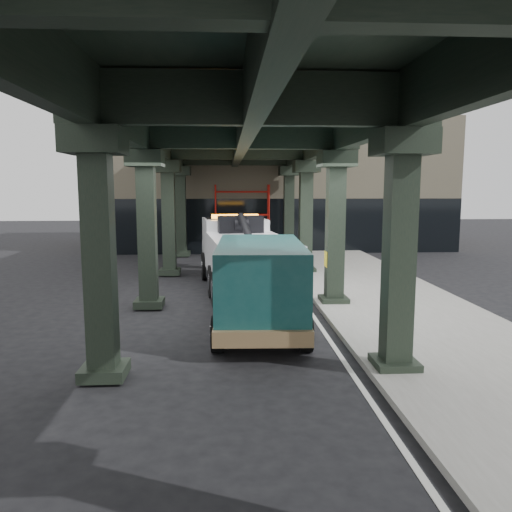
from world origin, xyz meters
name	(u,v)px	position (x,y,z in m)	size (l,w,h in m)	color
ground	(259,323)	(0.00, 0.00, 0.00)	(90.00, 90.00, 0.00)	black
sidewalk	(390,303)	(4.50, 2.00, 0.07)	(5.00, 40.00, 0.15)	gray
lane_stripe	(306,306)	(1.70, 2.00, 0.01)	(0.12, 38.00, 0.01)	silver
viaduct	(242,136)	(-0.40, 2.00, 5.46)	(7.40, 32.00, 6.40)	black
building	(269,185)	(2.00, 20.00, 4.00)	(22.00, 10.00, 8.00)	#C6B793
scaffolding	(242,218)	(0.00, 14.64, 2.11)	(3.08, 0.88, 4.00)	red
tow_truck	(242,253)	(-0.33, 4.59, 1.42)	(3.45, 9.11, 2.92)	black
towed_van	(260,283)	(-0.01, -0.58, 1.30)	(2.61, 6.06, 2.42)	#134746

